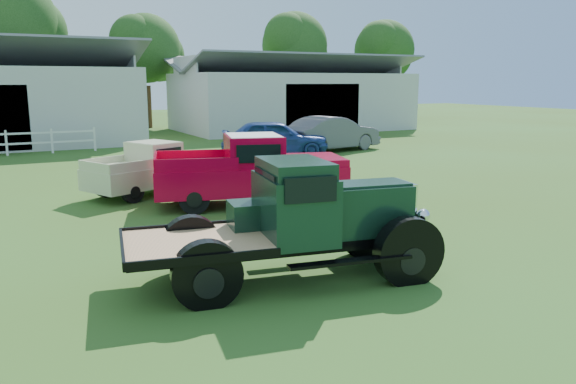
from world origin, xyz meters
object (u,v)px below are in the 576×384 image
misc_car_blue (275,138)px  misc_car_grey (332,134)px  red_pickup (250,169)px  white_pickup (152,168)px  vintage_flatbed (289,221)px

misc_car_blue → misc_car_grey: size_ratio=0.95×
red_pickup → misc_car_grey: bearing=63.5°
white_pickup → misc_car_blue: misc_car_blue is taller
white_pickup → misc_car_grey: bearing=8.1°
vintage_flatbed → misc_car_grey: bearing=65.5°
misc_car_blue → misc_car_grey: misc_car_grey is taller
red_pickup → misc_car_grey: red_pickup is taller
vintage_flatbed → misc_car_blue: 16.87m
vintage_flatbed → red_pickup: 6.26m
red_pickup → misc_car_blue: red_pickup is taller
vintage_flatbed → misc_car_grey: vintage_flatbed is taller
vintage_flatbed → white_pickup: bearing=100.9°
misc_car_blue → white_pickup: bearing=151.2°
white_pickup → red_pickup: bearing=-78.4°
red_pickup → misc_car_blue: bearing=75.8°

